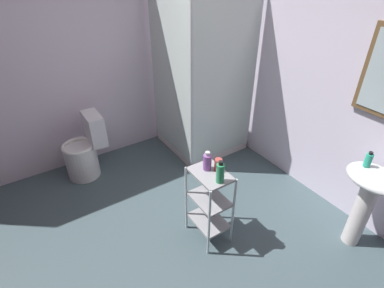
{
  "coord_description": "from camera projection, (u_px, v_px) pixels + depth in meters",
  "views": [
    {
      "loc": [
        1.65,
        -0.76,
        2.3
      ],
      "look_at": [
        -0.26,
        0.48,
        0.84
      ],
      "focal_mm": 28.13,
      "sensor_mm": 36.0,
      "label": 1
    }
  ],
  "objects": [
    {
      "name": "storage_cart",
      "position": [
        209.0,
        200.0,
        2.67
      ],
      "size": [
        0.38,
        0.28,
        0.74
      ],
      "color": "silver",
      "rests_on": "ground_plane"
    },
    {
      "name": "rinse_cup",
      "position": [
        218.0,
        165.0,
        2.51
      ],
      "size": [
        0.07,
        0.07,
        0.11
      ],
      "primitive_type": "cylinder",
      "color": "#B24742",
      "rests_on": "storage_cart"
    },
    {
      "name": "wall_back",
      "position": [
        325.0,
        79.0,
        2.92
      ],
      "size": [
        4.2,
        0.14,
        2.5
      ],
      "color": "silver",
      "rests_on": "ground_plane"
    },
    {
      "name": "body_wash_bottle_green",
      "position": [
        220.0,
        173.0,
        2.36
      ],
      "size": [
        0.07,
        0.07,
        0.2
      ],
      "color": "#309A60",
      "rests_on": "storage_cart"
    },
    {
      "name": "conditioner_bottle_purple",
      "position": [
        207.0,
        162.0,
        2.51
      ],
      "size": [
        0.07,
        0.07,
        0.17
      ],
      "color": "#874FA2",
      "rests_on": "storage_cart"
    },
    {
      "name": "hand_soap_bottle",
      "position": [
        368.0,
        160.0,
        2.44
      ],
      "size": [
        0.06,
        0.06,
        0.14
      ],
      "color": "#2DBC99",
      "rests_on": "pedestal_sink"
    },
    {
      "name": "pedestal_sink",
      "position": [
        369.0,
        194.0,
        2.53
      ],
      "size": [
        0.46,
        0.37,
        0.81
      ],
      "color": "white",
      "rests_on": "ground_plane"
    },
    {
      "name": "ground_plane",
      "position": [
        164.0,
        249.0,
        2.76
      ],
      "size": [
        4.2,
        4.2,
        0.02
      ],
      "primitive_type": "cube",
      "color": "#42555B"
    },
    {
      "name": "shower_stall",
      "position": [
        200.0,
        118.0,
        3.91
      ],
      "size": [
        0.92,
        0.92,
        2.0
      ],
      "color": "white",
      "rests_on": "ground_plane"
    },
    {
      "name": "wall_left",
      "position": [
        80.0,
        61.0,
        3.38
      ],
      "size": [
        0.1,
        4.2,
        2.5
      ],
      "primitive_type": "cube",
      "color": "silver",
      "rests_on": "ground_plane"
    },
    {
      "name": "toilet",
      "position": [
        85.0,
        152.0,
        3.53
      ],
      "size": [
        0.37,
        0.49,
        0.76
      ],
      "color": "white",
      "rests_on": "ground_plane"
    }
  ]
}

